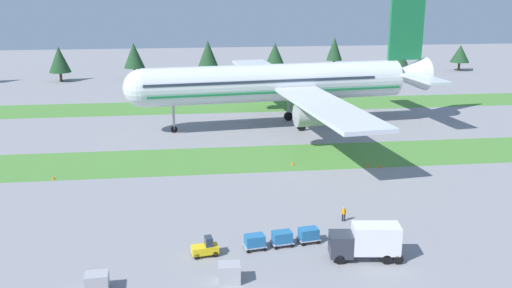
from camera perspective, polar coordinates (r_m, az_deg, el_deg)
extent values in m
cube|color=#4C8438|center=(86.53, -3.44, -1.58)|extent=(320.00, 13.58, 0.01)
cube|color=#4C8438|center=(124.40, -4.66, 3.77)|extent=(320.00, 13.58, 0.01)
cylinder|color=silver|center=(104.78, 1.92, 6.19)|extent=(48.53, 12.16, 6.81)
sphere|color=silver|center=(101.12, -11.39, 5.54)|extent=(6.68, 6.68, 6.68)
cone|color=silver|center=(114.53, 14.84, 6.76)|extent=(8.88, 7.35, 6.47)
cube|color=#19703D|center=(104.98, 1.91, 5.55)|extent=(47.38, 12.16, 0.36)
cube|color=#283342|center=(103.90, 0.35, 6.60)|extent=(42.71, 11.57, 0.44)
cube|color=silver|center=(87.57, 7.18, 3.71)|extent=(11.19, 32.89, 0.61)
cylinder|color=#A3A3A8|center=(92.10, 5.41, 2.94)|extent=(5.08, 4.25, 3.75)
cube|color=silver|center=(124.27, 0.81, 7.40)|extent=(11.19, 32.89, 0.61)
cylinder|color=#A3A3A8|center=(119.71, 0.85, 5.99)|extent=(5.08, 4.25, 3.75)
cube|color=silver|center=(107.36, 16.56, 6.34)|extent=(5.55, 12.13, 0.43)
cube|color=silver|center=(121.13, 12.85, 7.61)|extent=(5.55, 12.13, 0.43)
cube|color=#19703D|center=(113.29, 14.88, 11.10)|extent=(6.90, 1.50, 11.58)
cylinder|color=#A3A3A8|center=(102.29, -8.30, 3.30)|extent=(0.44, 0.44, 6.72)
cylinder|color=black|center=(103.06, -8.23, 1.47)|extent=(1.24, 0.55, 1.20)
cylinder|color=#A3A3A8|center=(102.87, 4.62, 3.55)|extent=(0.44, 0.44, 6.47)
cylinder|color=black|center=(103.60, 4.58, 1.80)|extent=(1.76, 0.78, 1.70)
cylinder|color=#A3A3A8|center=(110.49, 3.30, 4.43)|extent=(0.44, 0.44, 6.47)
cylinder|color=black|center=(111.18, 3.28, 2.80)|extent=(1.76, 0.78, 1.70)
cube|color=yellow|center=(56.84, -5.16, -10.51)|extent=(2.77, 1.69, 0.77)
cube|color=#283342|center=(56.54, -4.79, -9.71)|extent=(0.86, 1.19, 0.90)
cylinder|color=black|center=(56.39, -5.97, -11.20)|extent=(0.62, 0.29, 0.60)
cylinder|color=black|center=(57.35, -6.17, -10.71)|extent=(0.62, 0.29, 0.60)
cylinder|color=black|center=(56.68, -4.13, -11.00)|extent=(0.62, 0.29, 0.60)
cylinder|color=black|center=(57.65, -4.36, -10.52)|extent=(0.62, 0.29, 0.60)
cube|color=#A3A3A8|center=(58.01, -0.13, -10.18)|extent=(2.41, 1.82, 0.10)
cube|color=#23669E|center=(57.75, -0.13, -9.65)|extent=(2.12, 1.60, 1.10)
cylinder|color=black|center=(57.30, -0.76, -10.75)|extent=(0.41, 0.18, 0.40)
cylinder|color=black|center=(58.50, -1.12, -10.17)|extent=(0.41, 0.18, 0.40)
cylinder|color=black|center=(57.72, 0.87, -10.55)|extent=(0.41, 0.18, 0.40)
cylinder|color=black|center=(58.90, 0.48, -9.98)|extent=(0.41, 0.18, 0.40)
cube|color=#A3A3A8|center=(58.79, 2.63, -9.83)|extent=(2.41, 1.82, 0.10)
cube|color=#23669E|center=(58.54, 2.64, -9.30)|extent=(2.12, 1.60, 1.10)
cylinder|color=black|center=(58.05, 2.05, -10.39)|extent=(0.41, 0.18, 0.40)
cylinder|color=black|center=(59.23, 1.63, -9.83)|extent=(0.41, 0.18, 0.40)
cylinder|color=black|center=(58.55, 3.63, -10.18)|extent=(0.41, 0.18, 0.40)
cylinder|color=black|center=(59.72, 3.18, -9.63)|extent=(0.41, 0.18, 0.40)
cube|color=#A3A3A8|center=(59.71, 5.30, -9.46)|extent=(2.41, 1.82, 0.10)
cube|color=#23669E|center=(59.45, 5.32, -8.94)|extent=(2.12, 1.60, 1.10)
cylinder|color=black|center=(58.94, 4.77, -10.02)|extent=(0.41, 0.18, 0.40)
cylinder|color=black|center=(60.10, 4.30, -9.47)|extent=(0.41, 0.18, 0.40)
cylinder|color=black|center=(59.51, 6.30, -9.80)|extent=(0.41, 0.18, 0.40)
cylinder|color=black|center=(60.66, 5.80, -9.27)|extent=(0.41, 0.18, 0.40)
cube|color=#2D333D|center=(56.21, 8.54, -9.93)|extent=(2.48, 2.56, 2.20)
cube|color=#283342|center=(55.87, 7.47, -9.55)|extent=(0.34, 2.06, 0.97)
cube|color=silver|center=(56.53, 11.97, -9.28)|extent=(4.76, 2.85, 2.80)
cylinder|color=black|center=(55.78, 8.41, -11.40)|extent=(0.99, 0.42, 0.96)
cylinder|color=black|center=(57.54, 8.13, -10.49)|extent=(0.99, 0.42, 0.96)
cylinder|color=black|center=(56.58, 12.98, -11.24)|extent=(0.99, 0.42, 0.96)
cylinder|color=black|center=(58.32, 12.56, -10.35)|extent=(0.99, 0.42, 0.96)
cylinder|color=black|center=(56.84, 14.11, -11.19)|extent=(0.99, 0.42, 0.96)
cylinder|color=black|center=(58.57, 13.65, -10.31)|extent=(0.99, 0.42, 0.96)
cylinder|color=black|center=(58.47, 12.94, -10.37)|extent=(0.18, 0.18, 0.85)
cylinder|color=black|center=(58.66, 12.88, -10.28)|extent=(0.18, 0.18, 0.85)
cylinder|color=orange|center=(58.25, 12.95, -9.68)|extent=(0.36, 0.36, 0.62)
sphere|color=tan|center=(58.05, 12.98, -9.26)|extent=(0.24, 0.24, 0.24)
cylinder|color=orange|center=(58.06, 13.01, -9.80)|extent=(0.10, 0.10, 0.58)
cylinder|color=orange|center=(58.46, 12.89, -9.61)|extent=(0.10, 0.10, 0.58)
cylinder|color=black|center=(65.20, 8.89, -7.32)|extent=(0.18, 0.18, 0.85)
cylinder|color=black|center=(65.19, 8.70, -7.31)|extent=(0.18, 0.18, 0.85)
cylinder|color=orange|center=(64.91, 8.82, -6.72)|extent=(0.36, 0.36, 0.62)
sphere|color=tan|center=(64.74, 8.84, -6.34)|extent=(0.24, 0.24, 0.24)
cylinder|color=orange|center=(64.94, 9.02, -6.75)|extent=(0.10, 0.10, 0.58)
cylinder|color=orange|center=(64.91, 8.61, -6.74)|extent=(0.10, 0.10, 0.58)
cube|color=#A3A3A8|center=(52.61, -15.69, -13.22)|extent=(2.07, 1.69, 1.63)
cube|color=#A3A3A8|center=(52.13, -2.70, -12.81)|extent=(2.09, 1.71, 1.73)
cone|color=orange|center=(84.42, 12.32, -2.15)|extent=(0.44, 0.44, 0.66)
cone|color=orange|center=(82.52, -19.71, -3.19)|extent=(0.44, 0.44, 0.55)
cone|color=orange|center=(83.98, 3.72, -1.96)|extent=(0.44, 0.44, 0.49)
cone|color=orange|center=(84.76, 11.17, -2.03)|extent=(0.44, 0.44, 0.60)
cylinder|color=#4C3823|center=(165.30, -19.03, 6.40)|extent=(0.70, 0.70, 2.53)
cone|color=#1E4223|center=(164.66, -19.18, 8.04)|extent=(5.88, 5.88, 7.01)
cylinder|color=#4C3823|center=(163.49, -12.07, 6.94)|extent=(0.70, 0.70, 3.25)
cone|color=#1E4223|center=(162.81, -12.18, 8.71)|extent=(5.79, 5.79, 6.93)
cylinder|color=#4C3823|center=(162.67, -4.81, 7.08)|extent=(0.70, 0.70, 2.64)
cone|color=#1E4223|center=(161.95, -4.85, 8.94)|extent=(6.26, 6.26, 7.99)
cylinder|color=#4C3823|center=(163.67, 1.90, 7.18)|extent=(0.70, 0.70, 2.63)
cone|color=#1E4223|center=(163.01, 1.92, 8.89)|extent=(6.32, 6.32, 7.16)
cylinder|color=#4C3823|center=(172.19, 7.82, 7.70)|extent=(0.70, 0.70, 3.98)
cone|color=#1E4223|center=(171.53, 7.89, 9.47)|extent=(4.69, 4.69, 6.72)
cylinder|color=#4C3823|center=(174.28, 14.04, 7.24)|extent=(0.70, 0.70, 2.57)
cone|color=#1E4223|center=(173.74, 14.13, 8.60)|extent=(6.34, 6.34, 5.79)
cylinder|color=#4C3823|center=(187.09, 19.73, 7.36)|extent=(0.70, 0.70, 2.62)
cone|color=#1E4223|center=(186.62, 19.84, 8.55)|extent=(5.77, 5.77, 5.25)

